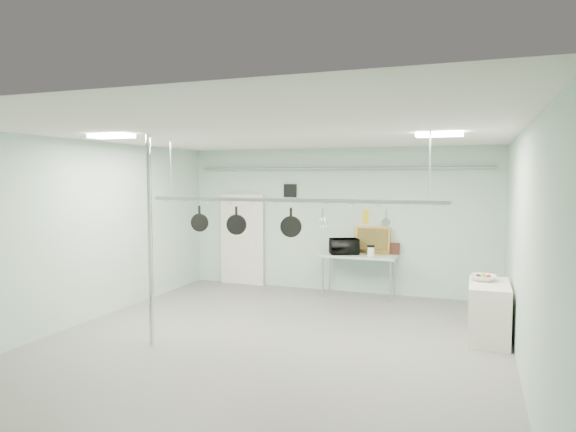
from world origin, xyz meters
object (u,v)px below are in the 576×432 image
at_px(fruit_bowl, 483,278).
at_px(chrome_pole, 150,240).
at_px(coffee_canister, 371,251).
at_px(prep_table, 359,258).
at_px(side_cabinet, 489,311).
at_px(skillet_left, 200,218).
at_px(pot_rack, 288,198).
at_px(skillet_right, 291,222).
at_px(microwave, 344,246).
at_px(skillet_mid, 236,220).

bearing_deg(fruit_bowl, chrome_pole, -155.54).
distance_m(coffee_canister, fruit_bowl, 2.93).
bearing_deg(prep_table, coffee_canister, -18.46).
bearing_deg(side_cabinet, coffee_canister, 137.20).
bearing_deg(skillet_left, prep_table, 47.47).
bearing_deg(coffee_canister, side_cabinet, -42.80).
bearing_deg(pot_rack, skillet_right, 0.00).
xyz_separation_m(microwave, coffee_canister, (0.59, -0.07, -0.07)).
height_order(prep_table, skillet_mid, skillet_mid).
height_order(side_cabinet, coffee_canister, coffee_canister).
height_order(microwave, fruit_bowl, microwave).
height_order(prep_table, coffee_canister, coffee_canister).
bearing_deg(microwave, skillet_right, 64.62).
distance_m(pot_rack, microwave, 3.48).
bearing_deg(fruit_bowl, skillet_mid, -161.36).
relative_size(side_cabinet, coffee_canister, 6.41).
xyz_separation_m(chrome_pole, prep_table, (2.30, 4.20, -0.77)).
bearing_deg(prep_table, side_cabinet, -40.79).
bearing_deg(prep_table, microwave, -175.92).
xyz_separation_m(chrome_pole, microwave, (1.98, 4.18, -0.53)).
bearing_deg(prep_table, fruit_bowl, -39.61).
distance_m(pot_rack, coffee_canister, 3.50).
bearing_deg(prep_table, chrome_pole, -118.71).
distance_m(side_cabinet, skillet_right, 3.42).
bearing_deg(fruit_bowl, coffee_canister, 138.36).
bearing_deg(pot_rack, chrome_pole, -154.65).
bearing_deg(coffee_canister, fruit_bowl, -41.64).
bearing_deg(pot_rack, skillet_left, 180.00).
height_order(coffee_canister, fruit_bowl, coffee_canister).
bearing_deg(skillet_mid, prep_table, 55.73).
bearing_deg(skillet_left, side_cabinet, 1.91).
height_order(coffee_canister, skillet_mid, skillet_mid).
bearing_deg(side_cabinet, prep_table, 139.21).
distance_m(fruit_bowl, skillet_left, 4.69).
height_order(pot_rack, skillet_left, pot_rack).
xyz_separation_m(pot_rack, microwave, (0.08, 3.28, -1.16)).
bearing_deg(pot_rack, fruit_bowl, 23.86).
relative_size(chrome_pole, pot_rack, 0.67).
bearing_deg(skillet_right, coffee_canister, 61.23).
xyz_separation_m(skillet_mid, skillet_right, (0.93, 0.00, 0.00)).
distance_m(prep_table, skillet_left, 3.98).
height_order(fruit_bowl, skillet_right, skillet_right).
xyz_separation_m(chrome_pole, fruit_bowl, (4.76, 2.16, -0.65)).
relative_size(chrome_pole, skillet_mid, 7.28).
distance_m(side_cabinet, fruit_bowl, 0.53).
relative_size(prep_table, pot_rack, 0.33).
height_order(prep_table, side_cabinet, prep_table).
distance_m(pot_rack, skillet_left, 1.60).
relative_size(side_cabinet, skillet_mid, 2.73).
height_order(microwave, skillet_right, skillet_right).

